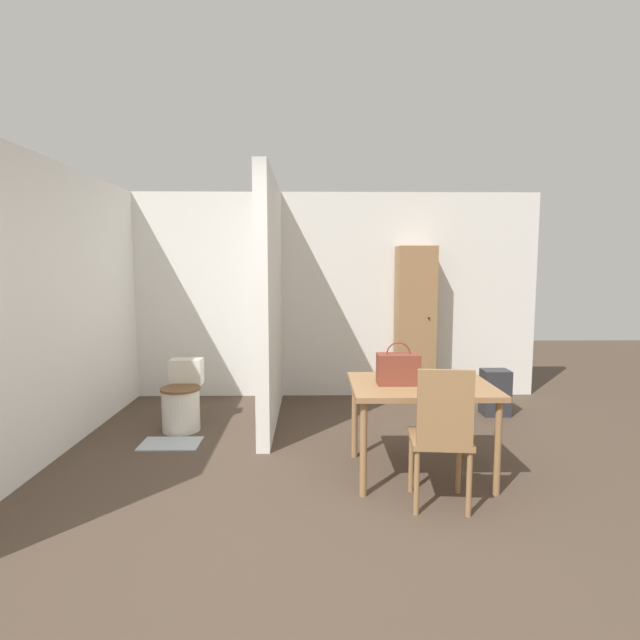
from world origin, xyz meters
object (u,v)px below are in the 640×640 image
(space_heater, at_px, (495,392))
(dining_table, at_px, (421,393))
(handbag, at_px, (398,369))
(toilet, at_px, (182,401))
(wooden_chair, at_px, (442,433))
(wooden_cabinet, at_px, (415,324))

(space_heater, bearing_deg, dining_table, -126.91)
(dining_table, bearing_deg, handbag, -172.77)
(toilet, distance_m, space_heater, 3.31)
(dining_table, height_order, handbag, handbag)
(dining_table, relative_size, handbag, 3.27)
(wooden_chair, xyz_separation_m, wooden_cabinet, (0.38, 2.74, 0.40))
(dining_table, xyz_separation_m, space_heater, (1.16, 1.55, -0.40))
(dining_table, distance_m, handbag, 0.27)
(wooden_cabinet, bearing_deg, dining_table, -100.43)
(toilet, xyz_separation_m, handbag, (1.94, -1.15, 0.56))
(dining_table, bearing_deg, wooden_cabinet, 79.57)
(space_heater, bearing_deg, handbag, -130.52)
(wooden_cabinet, height_order, space_heater, wooden_cabinet)
(dining_table, distance_m, wooden_chair, 0.57)
(toilet, bearing_deg, dining_table, -27.97)
(toilet, bearing_deg, space_heater, 7.28)
(space_heater, bearing_deg, wooden_cabinet, 139.72)
(handbag, relative_size, wooden_cabinet, 0.18)
(toilet, distance_m, handbag, 2.33)
(dining_table, bearing_deg, space_heater, 53.09)
(handbag, distance_m, wooden_cabinet, 2.29)
(wooden_chair, bearing_deg, toilet, 147.19)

